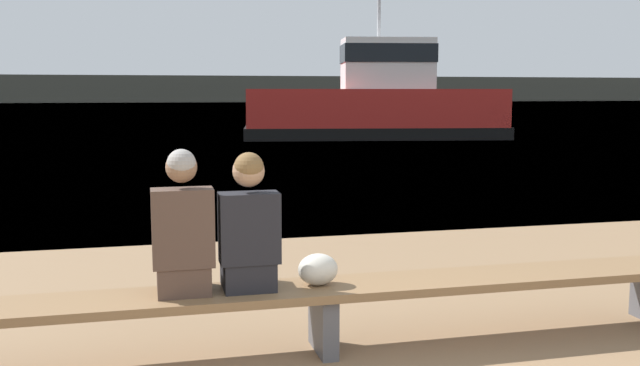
% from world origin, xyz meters
% --- Properties ---
extents(water_surface, '(240.00, 240.00, 0.00)m').
position_xyz_m(water_surface, '(0.00, 126.36, 0.00)').
color(water_surface, '#426B8E').
rests_on(water_surface, ground).
extents(far_shoreline, '(600.00, 12.00, 4.57)m').
position_xyz_m(far_shoreline, '(0.00, 127.93, 2.29)').
color(far_shoreline, '#4C4C42').
rests_on(far_shoreline, ground).
extents(bench_main, '(6.22, 0.54, 0.50)m').
position_xyz_m(bench_main, '(0.02, 2.33, 0.40)').
color(bench_main, brown).
rests_on(bench_main, ground).
extents(person_left, '(0.42, 0.39, 1.01)m').
position_xyz_m(person_left, '(-0.97, 2.34, 0.94)').
color(person_left, '#4C382D').
rests_on(person_left, bench_main).
extents(person_right, '(0.42, 0.40, 0.98)m').
position_xyz_m(person_right, '(-0.52, 2.34, 0.93)').
color(person_right, black).
rests_on(person_right, bench_main).
extents(shopping_bag, '(0.29, 0.23, 0.23)m').
position_xyz_m(shopping_bag, '(-0.01, 2.35, 0.61)').
color(shopping_bag, beige).
rests_on(shopping_bag, bench_main).
extents(tugboat_red, '(10.90, 5.15, 6.13)m').
position_xyz_m(tugboat_red, '(7.95, 25.09, 1.27)').
color(tugboat_red, red).
rests_on(tugboat_red, water_surface).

